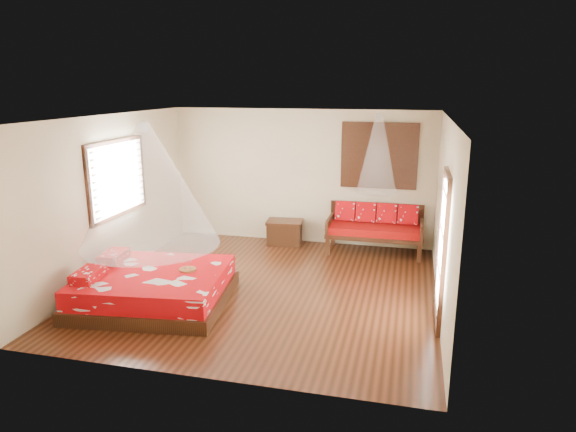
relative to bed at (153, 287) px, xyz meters
name	(u,v)px	position (x,y,z in m)	size (l,w,h in m)	color
room	(264,206)	(1.52, 0.96, 1.15)	(5.54, 5.54, 2.84)	black
bed	(153,287)	(0.00, 0.00, 0.00)	(2.42, 2.24, 0.65)	black
daybed	(375,226)	(3.12, 3.34, 0.27)	(1.88, 0.84, 0.97)	black
storage_chest	(285,232)	(1.24, 3.41, 0.00)	(0.79, 0.61, 0.51)	black
shutter_panel	(379,156)	(3.12, 3.67, 1.65)	(1.52, 0.06, 1.32)	black
window_left	(118,178)	(-1.19, 1.16, 1.45)	(0.10, 1.74, 1.34)	black
glazed_door	(442,250)	(4.24, 0.36, 0.82)	(0.08, 1.02, 2.16)	black
wine_tray	(188,267)	(0.50, 0.20, 0.30)	(0.26, 0.26, 0.21)	brown
mosquito_net_main	(147,185)	(0.02, 0.00, 1.60)	(2.06, 2.06, 1.80)	white
mosquito_net_daybed	(378,154)	(3.12, 3.21, 1.75)	(0.77, 0.77, 1.50)	white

